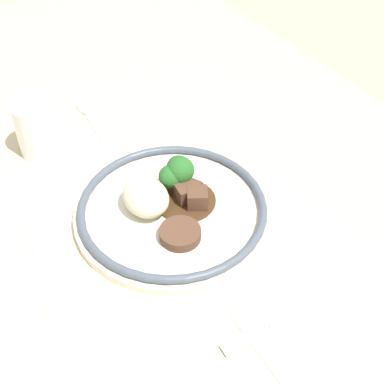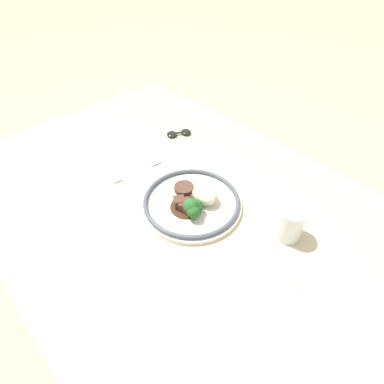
# 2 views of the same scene
# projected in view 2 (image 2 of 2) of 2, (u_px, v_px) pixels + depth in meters

# --- Properties ---
(ground_plane) EXTENTS (8.00, 8.00, 0.00)m
(ground_plane) POSITION_uv_depth(u_px,v_px,m) (198.00, 226.00, 0.84)
(ground_plane) COLOR tan
(dining_table) EXTENTS (1.55, 0.91, 0.04)m
(dining_table) POSITION_uv_depth(u_px,v_px,m) (198.00, 222.00, 0.83)
(dining_table) COLOR beige
(dining_table) RESTS_ON ground
(napkin) EXTENTS (0.13, 0.11, 0.00)m
(napkin) POSITION_uv_depth(u_px,v_px,m) (135.00, 170.00, 0.96)
(napkin) COLOR white
(napkin) RESTS_ON dining_table
(plate) EXTENTS (0.28, 0.28, 0.07)m
(plate) POSITION_uv_depth(u_px,v_px,m) (192.00, 202.00, 0.84)
(plate) COLOR silver
(plate) RESTS_ON dining_table
(juice_glass) EXTENTS (0.07, 0.07, 0.09)m
(juice_glass) POSITION_uv_depth(u_px,v_px,m) (289.00, 224.00, 0.75)
(juice_glass) COLOR yellow
(juice_glass) RESTS_ON dining_table
(fork) EXTENTS (0.02, 0.17, 0.00)m
(fork) POSITION_uv_depth(u_px,v_px,m) (143.00, 169.00, 0.96)
(fork) COLOR silver
(fork) RESTS_ON napkin
(knife) EXTENTS (0.21, 0.05, 0.00)m
(knife) POSITION_uv_depth(u_px,v_px,m) (244.00, 180.00, 0.93)
(knife) COLOR silver
(knife) RESTS_ON dining_table
(spoon) EXTENTS (0.16, 0.02, 0.01)m
(spoon) POSITION_uv_depth(u_px,v_px,m) (283.00, 273.00, 0.69)
(spoon) COLOR silver
(spoon) RESTS_ON dining_table
(sunglasses) EXTENTS (0.08, 0.10, 0.01)m
(sunglasses) POSITION_uv_depth(u_px,v_px,m) (179.00, 133.00, 1.11)
(sunglasses) COLOR black
(sunglasses) RESTS_ON dining_table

